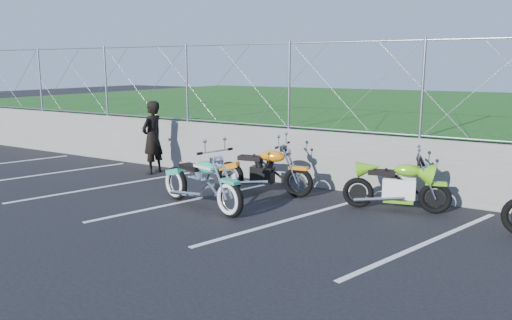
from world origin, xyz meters
The scene contains 9 objects.
ground centered at (0.00, 0.00, 0.00)m, with size 90.00×90.00×0.00m, color black.
retaining_wall centered at (0.00, 3.50, 0.65)m, with size 30.00×0.22×1.30m, color slate.
grass_field centered at (0.00, 13.50, 0.65)m, with size 30.00×20.00×1.30m, color #174A13.
chain_link_fence centered at (0.00, 3.50, 2.30)m, with size 28.00×0.03×2.00m.
parking_lines centered at (1.20, 1.00, 0.00)m, with size 18.29×4.31×0.01m.
cruiser_turquoise centered at (0.57, 0.70, 0.48)m, with size 2.36×0.88×1.20m.
naked_orange centered at (1.06, 2.28, 0.48)m, with size 2.24×0.76×1.12m.
sportbike_green centered at (3.88, 2.49, 0.45)m, with size 2.00×0.74×1.05m.
person_standing centered at (-2.48, 2.64, 0.94)m, with size 0.68×0.45×1.87m, color black.
Camera 1 is at (6.31, -6.85, 2.76)m, focal length 35.00 mm.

